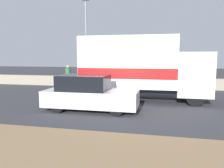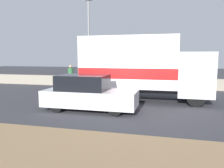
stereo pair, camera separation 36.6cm
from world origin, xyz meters
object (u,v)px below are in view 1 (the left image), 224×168
object	(u,v)px
car_hatchback	(89,94)
pedestrian	(68,77)
street_lamp	(86,37)
box_truck	(139,67)

from	to	relation	value
car_hatchback	pedestrian	xyz separation A→B (m)	(-3.64, 6.02, 0.18)
car_hatchback	street_lamp	bearing A→B (deg)	109.56
street_lamp	car_hatchback	distance (m)	8.12
box_truck	car_hatchback	bearing A→B (deg)	-124.77
street_lamp	pedestrian	distance (m)	3.42
car_hatchback	pedestrian	size ratio (longest dim) A/B	2.32
car_hatchback	pedestrian	distance (m)	7.04
box_truck	pedestrian	bearing A→B (deg)	151.41
street_lamp	pedestrian	size ratio (longest dim) A/B	3.75
street_lamp	car_hatchback	size ratio (longest dim) A/B	1.62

